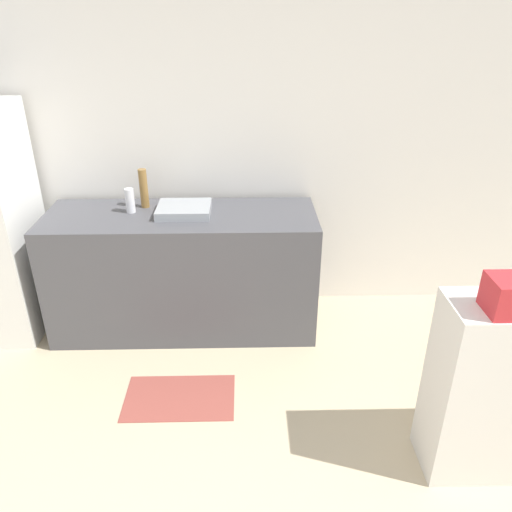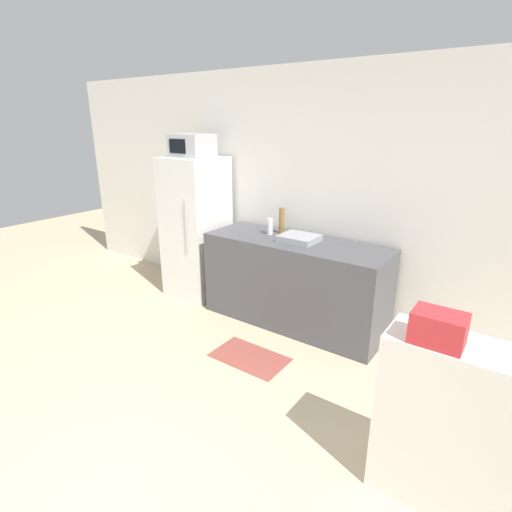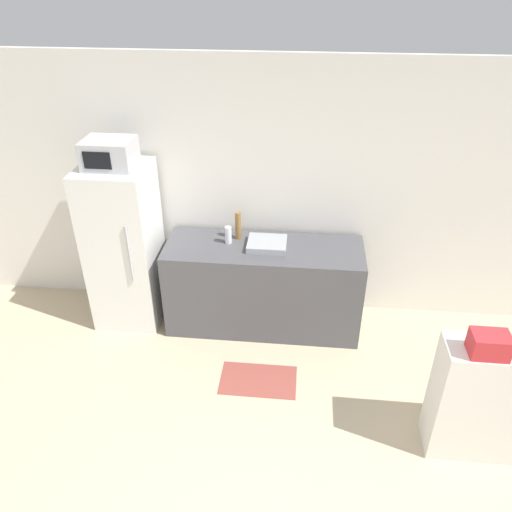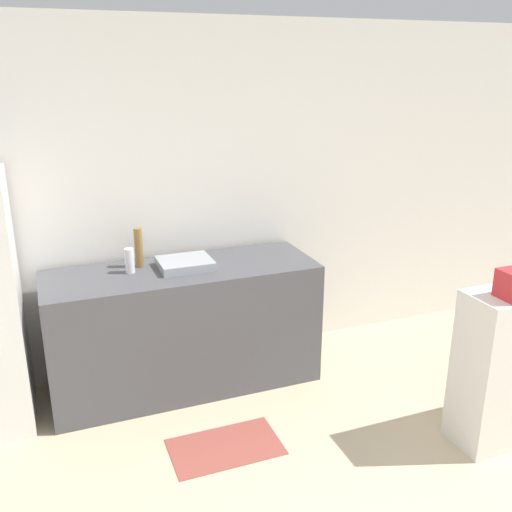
# 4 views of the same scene
# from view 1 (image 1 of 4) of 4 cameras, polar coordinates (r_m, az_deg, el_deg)

# --- Properties ---
(wall_back) EXTENTS (8.00, 0.06, 2.60)m
(wall_back) POSITION_cam_1_polar(r_m,az_deg,el_deg) (3.77, -5.71, 12.57)
(wall_back) COLOR white
(wall_back) RESTS_ON ground_plane
(counter) EXTENTS (1.91, 0.66, 0.91)m
(counter) POSITION_cam_1_polar(r_m,az_deg,el_deg) (3.72, -8.21, -1.77)
(counter) COLOR #4C4C51
(counter) RESTS_ON ground_plane
(sink_basin) EXTENTS (0.37, 0.32, 0.06)m
(sink_basin) POSITION_cam_1_polar(r_m,az_deg,el_deg) (3.53, -8.22, 5.28)
(sink_basin) COLOR #9EA3A8
(sink_basin) RESTS_ON counter
(bottle_tall) EXTENTS (0.06, 0.06, 0.28)m
(bottle_tall) POSITION_cam_1_polar(r_m,az_deg,el_deg) (3.67, -12.71, 7.54)
(bottle_tall) COLOR olive
(bottle_tall) RESTS_ON counter
(bottle_short) EXTENTS (0.06, 0.06, 0.17)m
(bottle_short) POSITION_cam_1_polar(r_m,az_deg,el_deg) (3.61, -14.21, 6.16)
(bottle_short) COLOR silver
(bottle_short) RESTS_ON counter
(kitchen_rug) EXTENTS (0.69, 0.41, 0.01)m
(kitchen_rug) POSITION_cam_1_polar(r_m,az_deg,el_deg) (3.30, -8.72, -15.68)
(kitchen_rug) COLOR #99473D
(kitchen_rug) RESTS_ON ground_plane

